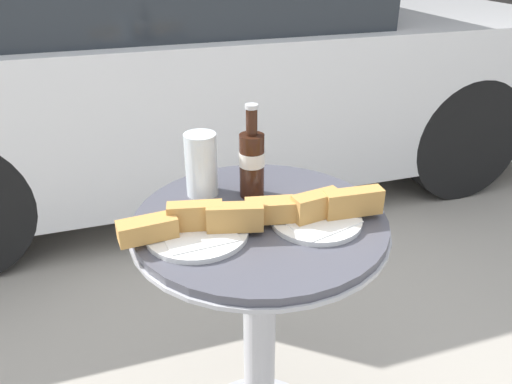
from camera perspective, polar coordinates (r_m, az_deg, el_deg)
The scene contains 6 objects.
bistro_table at distance 1.29m, azimuth 0.41°, elevation -12.03°, with size 0.60×0.60×0.76m.
cola_bottle_left at distance 1.21m, azimuth -0.48°, elevation 3.54°, with size 0.06×0.06×0.24m.
drinking_glass at distance 1.24m, azimuth -6.26°, elevation 2.85°, with size 0.08×0.08×0.16m.
lunch_plate_near at distance 1.13m, azimuth 6.88°, elevation -2.21°, with size 0.31×0.21×0.07m.
lunch_plate_far at distance 1.08m, azimuth -6.99°, elevation -3.89°, with size 0.31×0.22×0.07m.
parked_car at distance 2.98m, azimuth -6.72°, elevation 14.50°, with size 4.08×1.66×1.45m.
Camera 1 is at (-0.32, -0.95, 1.34)m, focal length 35.00 mm.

